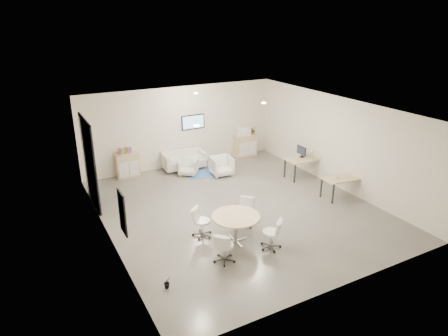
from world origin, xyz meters
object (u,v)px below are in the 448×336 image
at_px(desk_rear, 304,160).
at_px(armchair_right, 222,165).
at_px(armchair_left, 188,166).
at_px(sideboard_right, 245,145).
at_px(sideboard_left, 127,165).
at_px(desk_front, 342,179).
at_px(round_table, 236,219).
at_px(loveseat, 183,161).

bearing_deg(desk_rear, armchair_right, 151.13).
distance_m(armchair_left, desk_rear, 4.41).
height_order(sideboard_right, armchair_left, sideboard_right).
height_order(sideboard_left, desk_rear, sideboard_left).
height_order(desk_front, round_table, round_table).
bearing_deg(round_table, sideboard_right, 56.84).
bearing_deg(desk_rear, sideboard_right, 105.41).
height_order(armchair_left, armchair_right, armchair_right).
bearing_deg(desk_rear, round_table, -145.55).
distance_m(desk_front, round_table, 4.64).
height_order(armchair_left, desk_rear, desk_rear).
height_order(armchair_left, desk_front, desk_front).
relative_size(loveseat, round_table, 1.30).
bearing_deg(sideboard_right, armchair_right, -142.83).
xyz_separation_m(sideboard_left, armchair_right, (3.22, -1.50, -0.07)).
xyz_separation_m(sideboard_right, armchair_right, (-1.96, -1.48, -0.07)).
distance_m(armchair_right, round_table, 4.87).
bearing_deg(round_table, desk_front, 10.24).
height_order(armchair_left, round_table, round_table).
distance_m(sideboard_left, loveseat, 2.21).
distance_m(sideboard_right, loveseat, 2.99).
bearing_deg(armchair_left, armchair_right, 5.77).
bearing_deg(armchair_right, loveseat, 133.69).
bearing_deg(sideboard_right, desk_rear, -77.39).
bearing_deg(sideboard_right, round_table, -123.16).
relative_size(sideboard_right, armchair_left, 1.38).
distance_m(sideboard_right, armchair_left, 3.18).
relative_size(sideboard_right, armchair_right, 1.19).
relative_size(armchair_left, armchair_right, 0.86).
bearing_deg(loveseat, armchair_left, -94.49).
bearing_deg(desk_front, desk_rear, 94.95).
bearing_deg(round_table, desk_rear, 31.65).
bearing_deg(sideboard_right, loveseat, -176.95).
bearing_deg(armchair_right, desk_rear, -25.65).
height_order(loveseat, desk_rear, desk_rear).
height_order(armchair_right, desk_front, armchair_right).
relative_size(desk_front, round_table, 1.08).
distance_m(sideboard_left, desk_rear, 6.66).
distance_m(loveseat, armchair_right, 1.67).
distance_m(loveseat, round_table, 5.87).
xyz_separation_m(sideboard_right, armchair_left, (-3.07, -0.85, -0.13)).
xyz_separation_m(loveseat, armchair_left, (-0.09, -0.69, 0.01)).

